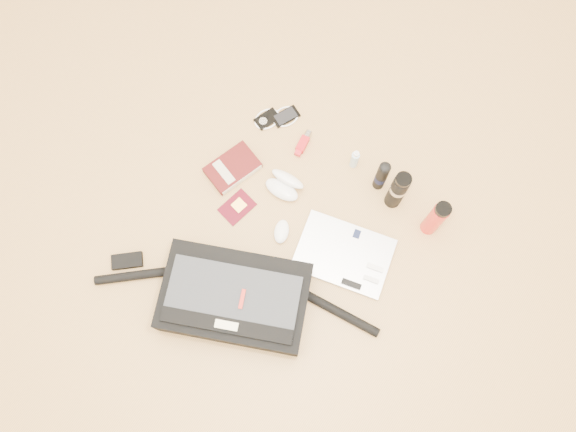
{
  "coord_description": "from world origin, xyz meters",
  "views": [
    {
      "loc": [
        0.33,
        -0.38,
        2.06
      ],
      "look_at": [
        -0.03,
        0.13,
        0.06
      ],
      "focal_mm": 35.0,
      "sensor_mm": 36.0,
      "label": 1
    }
  ],
  "objects": [
    {
      "name": "messenger_bag",
      "position": [
        -0.01,
        -0.24,
        0.07
      ],
      "size": [
        0.98,
        0.51,
        0.15
      ],
      "rotation": [
        0.0,
        0.0,
        0.43
      ],
      "color": "black",
      "rests_on": "ground"
    },
    {
      "name": "passport",
      "position": [
        -0.22,
        0.06,
        0.0
      ],
      "size": [
        0.12,
        0.14,
        0.01
      ],
      "rotation": [
        0.0,
        0.0,
        -0.19
      ],
      "color": "#490510",
      "rests_on": "ground"
    },
    {
      "name": "mouse",
      "position": [
        -0.02,
        0.07,
        0.02
      ],
      "size": [
        0.09,
        0.11,
        0.03
      ],
      "rotation": [
        0.0,
        0.0,
        0.42
      ],
      "color": "white",
      "rests_on": "ground"
    },
    {
      "name": "thermos_black",
      "position": [
        0.26,
        0.42,
        0.12
      ],
      "size": [
        0.08,
        0.08,
        0.24
      ],
      "rotation": [
        0.0,
        0.0,
        -0.25
      ],
      "color": "black",
      "rests_on": "ground"
    },
    {
      "name": "spray_bottle",
      "position": [
        0.05,
        0.47,
        0.05
      ],
      "size": [
        0.04,
        0.04,
        0.12
      ],
      "rotation": [
        0.0,
        0.0,
        0.18
      ],
      "color": "#A7CEE3",
      "rests_on": "ground"
    },
    {
      "name": "thermos_red",
      "position": [
        0.42,
        0.41,
        0.12
      ],
      "size": [
        0.08,
        0.08,
        0.23
      ],
      "rotation": [
        0.0,
        0.0,
        0.43
      ],
      "color": "red",
      "rests_on": "ground"
    },
    {
      "name": "ipod",
      "position": [
        -0.35,
        0.43,
        0.01
      ],
      "size": [
        0.11,
        0.11,
        0.01
      ],
      "rotation": [
        0.0,
        0.0,
        -0.34
      ],
      "color": "black",
      "rests_on": "ground"
    },
    {
      "name": "phone",
      "position": [
        -0.29,
        0.48,
        0.01
      ],
      "size": [
        0.11,
        0.12,
        0.01
      ],
      "rotation": [
        0.0,
        0.0,
        -0.42
      ],
      "color": "black",
      "rests_on": "ground"
    },
    {
      "name": "laptop",
      "position": [
        0.22,
        0.13,
        0.01
      ],
      "size": [
        0.39,
        0.32,
        0.03
      ],
      "rotation": [
        0.0,
        0.0,
        0.25
      ],
      "color": "#AEAEB0",
      "rests_on": "ground"
    },
    {
      "name": "ground",
      "position": [
        0.0,
        0.0,
        0.0
      ],
      "size": [
        4.0,
        4.0,
        0.0
      ],
      "primitive_type": "plane",
      "color": "tan",
      "rests_on": "ground"
    },
    {
      "name": "sunglasses_case",
      "position": [
        -0.12,
        0.23,
        0.03
      ],
      "size": [
        0.15,
        0.13,
        0.08
      ],
      "rotation": [
        0.0,
        0.0,
        0.06
      ],
      "color": "white",
      "rests_on": "ground"
    },
    {
      "name": "aerosol_can",
      "position": [
        0.17,
        0.45,
        0.09
      ],
      "size": [
        0.05,
        0.05,
        0.19
      ],
      "rotation": [
        0.0,
        0.0,
        -0.15
      ],
      "color": "black",
      "rests_on": "ground"
    },
    {
      "name": "book",
      "position": [
        -0.33,
        0.17,
        0.02
      ],
      "size": [
        0.18,
        0.23,
        0.04
      ],
      "rotation": [
        0.0,
        0.0,
        -0.3
      ],
      "color": "#470E0D",
      "rests_on": "ground"
    },
    {
      "name": "inhaler",
      "position": [
        -0.16,
        0.42,
        0.02
      ],
      "size": [
        0.04,
        0.12,
        0.03
      ],
      "rotation": [
        0.0,
        0.0,
        0.16
      ],
      "color": "#AF151B",
      "rests_on": "ground"
    }
  ]
}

